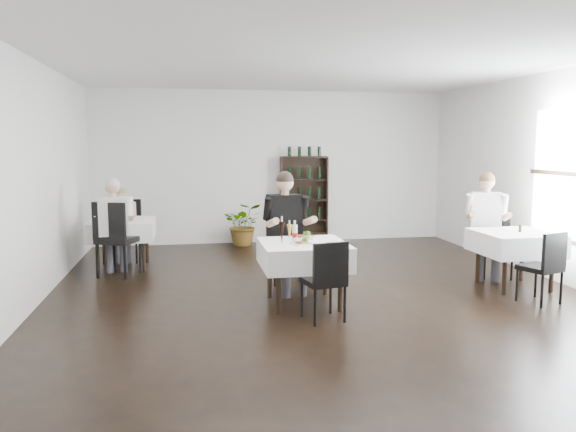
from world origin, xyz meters
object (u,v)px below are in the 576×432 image
object	(u,v)px
main_table	(304,255)
diner_main	(287,222)
potted_tree	(244,224)
wine_shelf	(304,200)

from	to	relation	value
main_table	diner_main	bearing A→B (deg)	97.89
main_table	potted_tree	bearing A→B (deg)	94.36
wine_shelf	main_table	world-z (taller)	wine_shelf
wine_shelf	diner_main	distance (m)	3.78
wine_shelf	main_table	xyz separation A→B (m)	(-0.90, -4.31, -0.23)
potted_tree	diner_main	world-z (taller)	diner_main
wine_shelf	main_table	size ratio (longest dim) A/B	1.70
potted_tree	diner_main	distance (m)	3.53
diner_main	main_table	bearing A→B (deg)	-82.11
wine_shelf	main_table	bearing A→B (deg)	-101.78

